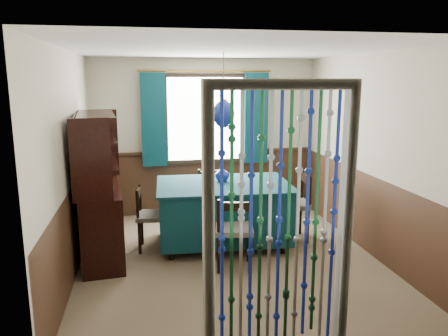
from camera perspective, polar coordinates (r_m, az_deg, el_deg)
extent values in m
plane|color=brown|center=(5.50, 0.65, -11.74)|extent=(4.00, 4.00, 0.00)
plane|color=silver|center=(5.07, 0.71, 15.22)|extent=(4.00, 4.00, 0.00)
plane|color=#BFB59C|center=(7.09, -2.48, 4.04)|extent=(3.60, 0.00, 3.60)
plane|color=#BFB59C|center=(3.25, 7.58, -5.10)|extent=(3.60, 0.00, 3.60)
plane|color=#BFB59C|center=(5.11, -19.54, 0.44)|extent=(0.00, 4.00, 4.00)
plane|color=#BFB59C|center=(5.76, 18.53, 1.70)|extent=(0.00, 4.00, 4.00)
plane|color=#3C2516|center=(7.21, -2.41, -1.89)|extent=(3.60, 0.00, 3.60)
plane|color=#3C2516|center=(3.55, 7.17, -16.70)|extent=(3.60, 0.00, 3.60)
plane|color=#3C2516|center=(5.29, -18.83, -7.55)|extent=(0.00, 4.00, 4.00)
plane|color=#3C2516|center=(5.92, 17.94, -5.46)|extent=(0.00, 4.00, 4.00)
cube|color=black|center=(7.01, -2.44, 6.42)|extent=(1.32, 0.12, 1.42)
cube|color=#0B333C|center=(5.81, -0.06, -5.59)|extent=(1.72, 1.21, 0.68)
cube|color=#0B333C|center=(5.72, -0.06, -2.17)|extent=(1.78, 1.27, 0.03)
cylinder|color=black|center=(5.49, -6.88, -11.10)|extent=(0.07, 0.07, 0.14)
cylinder|color=black|center=(5.68, 7.73, -10.33)|extent=(0.07, 0.07, 0.14)
cylinder|color=black|center=(6.30, -7.02, -8.06)|extent=(0.07, 0.07, 0.14)
cylinder|color=black|center=(6.47, 5.66, -7.51)|extent=(0.07, 0.07, 0.14)
cylinder|color=black|center=(5.04, -0.67, -11.29)|extent=(0.04, 0.04, 0.44)
cylinder|color=black|center=(5.04, 3.41, -11.28)|extent=(0.04, 0.04, 0.44)
cylinder|color=black|center=(5.34, -0.62, -9.91)|extent=(0.04, 0.04, 0.44)
cylinder|color=black|center=(5.35, 3.21, -9.90)|extent=(0.04, 0.04, 0.44)
cube|color=#5B5549|center=(5.10, 1.34, -7.97)|extent=(0.50, 0.49, 0.06)
cube|color=black|center=(4.83, 1.41, -5.05)|extent=(0.37, 0.11, 0.10)
cylinder|color=black|center=(4.87, -0.68, -6.60)|extent=(0.04, 0.04, 0.43)
cylinder|color=black|center=(4.88, 3.48, -6.59)|extent=(0.04, 0.04, 0.43)
cylinder|color=black|center=(6.75, -0.36, -5.32)|extent=(0.04, 0.04, 0.43)
cylinder|color=black|center=(6.67, -3.18, -5.57)|extent=(0.04, 0.04, 0.43)
cylinder|color=black|center=(6.46, 0.47, -6.11)|extent=(0.04, 0.04, 0.43)
cylinder|color=black|center=(6.37, -2.46, -6.38)|extent=(0.04, 0.04, 0.43)
cube|color=#5B5549|center=(6.49, -1.39, -3.79)|extent=(0.46, 0.45, 0.06)
cube|color=black|center=(6.58, -1.81, -0.76)|extent=(0.36, 0.08, 0.10)
cylinder|color=black|center=(6.65, -0.39, -1.79)|extent=(0.04, 0.04, 0.42)
cylinder|color=black|center=(6.56, -3.24, -1.99)|extent=(0.04, 0.04, 0.42)
cylinder|color=black|center=(5.98, -10.67, -7.86)|extent=(0.04, 0.04, 0.42)
cylinder|color=black|center=(5.67, -10.96, -8.97)|extent=(0.04, 0.04, 0.42)
cylinder|color=black|center=(5.96, -7.67, -7.84)|extent=(0.04, 0.04, 0.42)
cylinder|color=black|center=(5.65, -7.79, -8.94)|extent=(0.04, 0.04, 0.42)
cube|color=#5B5549|center=(5.73, -9.35, -6.16)|extent=(0.43, 0.44, 0.06)
cube|color=black|center=(5.66, -11.12, -3.22)|extent=(0.07, 0.35, 0.09)
cylinder|color=black|center=(5.86, -10.92, -4.04)|extent=(0.04, 0.04, 0.41)
cylinder|color=black|center=(5.54, -11.23, -4.95)|extent=(0.04, 0.04, 0.41)
cylinder|color=black|center=(6.00, 10.85, -7.53)|extent=(0.05, 0.05, 0.47)
cylinder|color=black|center=(6.35, 9.92, -6.42)|extent=(0.05, 0.05, 0.47)
cylinder|color=black|center=(5.91, 7.46, -7.70)|extent=(0.05, 0.05, 0.47)
cylinder|color=black|center=(6.27, 6.71, -6.56)|extent=(0.05, 0.05, 0.47)
cube|color=#5B5549|center=(6.05, 8.81, -4.64)|extent=(0.48, 0.50, 0.06)
cube|color=black|center=(6.01, 10.68, -1.40)|extent=(0.08, 0.40, 0.10)
cylinder|color=black|center=(5.87, 11.12, -3.21)|extent=(0.04, 0.04, 0.46)
cylinder|color=black|center=(6.22, 10.16, -2.33)|extent=(0.04, 0.04, 0.46)
cube|color=black|center=(5.62, -15.74, -6.82)|extent=(0.61, 1.40, 0.89)
cube|color=black|center=(4.78, -16.98, 0.91)|extent=(0.42, 0.09, 0.89)
cube|color=black|center=(6.06, -15.67, 3.15)|extent=(0.42, 0.09, 0.89)
cube|color=black|center=(5.37, -16.50, 6.64)|extent=(0.56, 1.40, 0.04)
cube|color=black|center=(5.44, -18.51, 2.07)|extent=(0.17, 1.34, 0.89)
cube|color=black|center=(5.43, -15.86, 0.81)|extent=(0.50, 1.31, 0.02)
cube|color=black|center=(5.39, -16.03, 3.88)|extent=(0.50, 1.31, 0.02)
cylinder|color=olive|center=(5.55, -0.06, 10.97)|extent=(0.01, 0.01, 0.76)
ellipsoid|color=navy|center=(5.57, -0.06, 7.05)|extent=(0.28, 0.28, 0.35)
cylinder|color=olive|center=(5.56, -0.06, 8.82)|extent=(0.09, 0.09, 0.03)
imported|color=navy|center=(5.83, -0.24, -0.81)|extent=(0.18, 0.18, 0.18)
imported|color=beige|center=(5.10, -15.98, 0.54)|extent=(0.26, 0.26, 0.05)
imported|color=beige|center=(5.81, -15.25, -0.58)|extent=(0.21, 0.21, 0.21)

